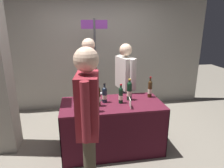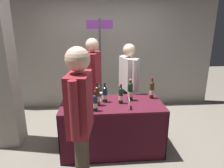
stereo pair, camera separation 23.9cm
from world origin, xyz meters
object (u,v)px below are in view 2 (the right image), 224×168
at_px(wine_glass_mid, 100,95).
at_px(vendor_presenter, 128,80).
at_px(booth_signpost, 100,59).
at_px(tasting_table, 112,118).
at_px(featured_wine_bottle, 152,90).
at_px(flower_vase, 81,91).
at_px(display_bottle_0, 121,95).
at_px(wine_glass_near_vendor, 75,105).
at_px(taster_foreground_right, 80,115).

distance_m(wine_glass_mid, vendor_presenter, 0.73).
bearing_deg(booth_signpost, tasting_table, -83.46).
bearing_deg(featured_wine_bottle, flower_vase, 177.62).
bearing_deg(display_bottle_0, featured_wine_bottle, 18.29).
distance_m(tasting_table, vendor_presenter, 0.84).
xyz_separation_m(display_bottle_0, flower_vase, (-0.60, 0.22, 0.00)).
relative_size(featured_wine_bottle, wine_glass_near_vendor, 2.72).
bearing_deg(taster_foreground_right, featured_wine_bottle, -36.40).
height_order(vendor_presenter, booth_signpost, booth_signpost).
height_order(display_bottle_0, wine_glass_mid, display_bottle_0).
bearing_deg(wine_glass_mid, tasting_table, -39.01).
bearing_deg(flower_vase, display_bottle_0, -19.95).
bearing_deg(wine_glass_mid, taster_foreground_right, -102.02).
xyz_separation_m(display_bottle_0, taster_foreground_right, (-0.53, -0.92, 0.13)).
relative_size(wine_glass_near_vendor, wine_glass_mid, 1.02).
bearing_deg(wine_glass_mid, wine_glass_near_vendor, -132.65).
bearing_deg(booth_signpost, featured_wine_bottle, -53.20).
bearing_deg(tasting_table, vendor_presenter, 61.18).
xyz_separation_m(flower_vase, booth_signpost, (0.33, 1.00, 0.33)).
xyz_separation_m(vendor_presenter, booth_signpost, (-0.49, 0.57, 0.28)).
bearing_deg(wine_glass_near_vendor, booth_signpost, 74.99).
distance_m(vendor_presenter, booth_signpost, 0.80).
distance_m(wine_glass_mid, booth_signpost, 1.13).
height_order(featured_wine_bottle, display_bottle_0, featured_wine_bottle).
bearing_deg(taster_foreground_right, wine_glass_mid, -4.49).
xyz_separation_m(tasting_table, featured_wine_bottle, (0.65, 0.15, 0.39)).
bearing_deg(wine_glass_near_vendor, vendor_presenter, 45.25).
xyz_separation_m(wine_glass_mid, vendor_presenter, (0.52, 0.50, 0.09)).
bearing_deg(featured_wine_bottle, wine_glass_near_vendor, -161.19).
bearing_deg(wine_glass_mid, vendor_presenter, 43.72).
distance_m(featured_wine_bottle, taster_foreground_right, 1.51).
distance_m(display_bottle_0, booth_signpost, 1.29).
relative_size(wine_glass_mid, vendor_presenter, 0.08).
bearing_deg(display_bottle_0, tasting_table, 171.50).
xyz_separation_m(wine_glass_near_vendor, booth_signpost, (0.39, 1.45, 0.37)).
bearing_deg(flower_vase, wine_glass_mid, -11.34).
distance_m(wine_glass_near_vendor, vendor_presenter, 1.25).
bearing_deg(wine_glass_near_vendor, display_bottle_0, 19.22).
bearing_deg(featured_wine_bottle, taster_foreground_right, -133.93).
bearing_deg(taster_foreground_right, tasting_table, -15.58).
xyz_separation_m(featured_wine_bottle, wine_glass_near_vendor, (-1.18, -0.40, -0.06)).
bearing_deg(tasting_table, flower_vase, 157.11).
bearing_deg(wine_glass_mid, featured_wine_bottle, 0.94).
relative_size(vendor_presenter, taster_foreground_right, 0.92).
bearing_deg(featured_wine_bottle, display_bottle_0, -161.71).
height_order(wine_glass_near_vendor, flower_vase, flower_vase).
bearing_deg(taster_foreground_right, flower_vase, 11.08).
xyz_separation_m(wine_glass_mid, taster_foreground_right, (-0.23, -1.07, 0.18)).
relative_size(display_bottle_0, vendor_presenter, 0.19).
height_order(featured_wine_bottle, wine_glass_mid, featured_wine_bottle).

